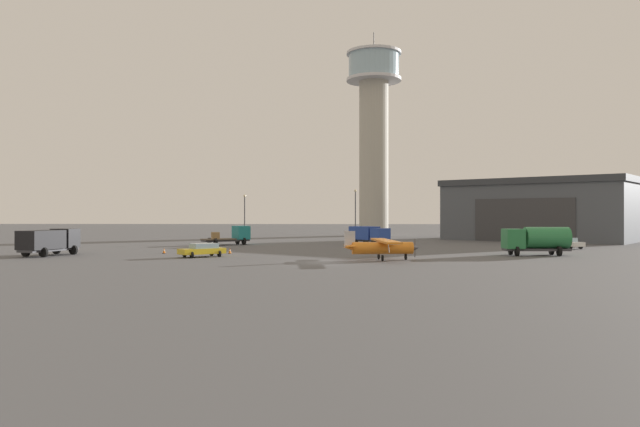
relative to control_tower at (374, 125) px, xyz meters
name	(u,v)px	position (x,y,z in m)	size (l,w,h in m)	color
ground_plane	(324,262)	(-8.29, -66.05, -22.19)	(400.00, 400.00, 0.00)	#545456
control_tower	(374,125)	(0.00, 0.00, 0.00)	(10.92, 10.92, 40.72)	#B2AD9E
hangar	(542,210)	(26.56, -19.94, -17.19)	(33.79, 31.67, 9.96)	#4C5159
airplane_orange	(382,246)	(-2.92, -63.23, -20.91)	(7.28, 9.28, 2.73)	orange
truck_fuel_tanker_green	(537,239)	(13.61, -56.66, -20.51)	(6.65, 3.20, 2.97)	#38383D
truck_box_black	(49,241)	(-36.87, -58.66, -20.62)	(4.35, 6.89, 2.74)	#38383D
truck_box_blue	(369,234)	(-2.77, -35.81, -20.71)	(5.75, 5.82, 2.56)	#38383D
truck_flatbed_teal	(233,236)	(-21.82, -36.12, -20.91)	(6.74, 5.67, 2.63)	#38383D
car_yellow	(203,250)	(-20.60, -59.92, -21.45)	(4.66, 4.27, 1.37)	gold
car_white	(567,243)	(21.40, -44.15, -21.45)	(3.40, 4.47, 1.37)	white
light_post_west	(245,212)	(-22.72, -20.23, -17.61)	(0.44, 0.44, 7.56)	#38383D
light_post_east	(355,210)	(-4.18, -18.91, -17.13)	(0.44, 0.44, 8.46)	#38383D
traffic_cone_near_left	(164,251)	(-26.00, -54.84, -21.88)	(0.36, 0.36, 0.62)	black
traffic_cone_near_right	(230,251)	(-18.77, -54.89, -21.87)	(0.36, 0.36, 0.64)	black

